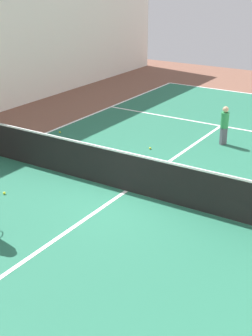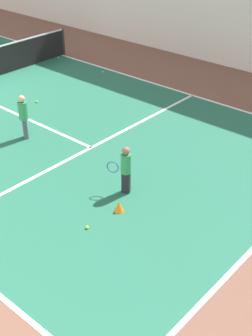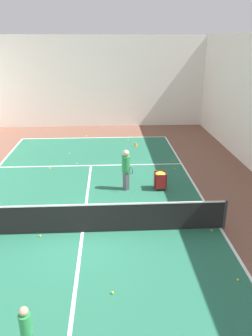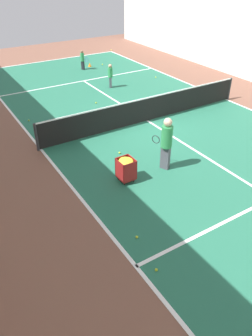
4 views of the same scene
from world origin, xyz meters
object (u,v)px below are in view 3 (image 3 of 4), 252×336
at_px(child_midcourt, 26,328).
at_px(ball_cart, 160,177).
at_px(tennis_net, 82,218).
at_px(training_cone_1, 136,144).
at_px(coach_at_net, 126,167).

relative_size(child_midcourt, ball_cart, 1.59).
xyz_separation_m(tennis_net, training_cone_1, (2.63, 9.68, -0.41)).
relative_size(tennis_net, ball_cart, 12.48).
distance_m(coach_at_net, child_midcourt, 8.38).
height_order(coach_at_net, child_midcourt, coach_at_net).
distance_m(tennis_net, ball_cart, 4.60).
height_order(tennis_net, training_cone_1, tennis_net).
relative_size(coach_at_net, child_midcourt, 1.44).
height_order(coach_at_net, training_cone_1, coach_at_net).
distance_m(coach_at_net, ball_cart, 1.57).
relative_size(tennis_net, coach_at_net, 5.44).
distance_m(tennis_net, training_cone_1, 10.03).
bearing_deg(training_cone_1, child_midcourt, -103.38).
xyz_separation_m(coach_at_net, ball_cart, (1.49, -0.06, -0.49)).
xyz_separation_m(coach_at_net, child_midcourt, (-2.45, -8.01, -0.32)).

